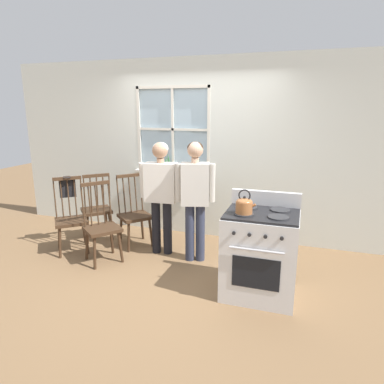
% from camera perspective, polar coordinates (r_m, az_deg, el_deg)
% --- Properties ---
extents(ground_plane, '(16.00, 16.00, 0.00)m').
position_cam_1_polar(ground_plane, '(4.38, -4.43, -12.96)').
color(ground_plane, brown).
extents(wall_back, '(6.40, 0.16, 2.70)m').
position_cam_1_polar(wall_back, '(5.25, 1.48, 6.82)').
color(wall_back, silver).
rests_on(wall_back, ground_plane).
extents(chair_by_window, '(0.58, 0.58, 1.04)m').
position_cam_1_polar(chair_by_window, '(5.06, -19.53, -4.41)').
color(chair_by_window, '#3D2819').
rests_on(chair_by_window, ground_plane).
extents(chair_near_wall, '(0.57, 0.58, 1.04)m').
position_cam_1_polar(chair_near_wall, '(4.62, -14.81, -5.77)').
color(chair_near_wall, '#3D2819').
rests_on(chair_near_wall, ground_plane).
extents(chair_center_cluster, '(0.58, 0.58, 1.04)m').
position_cam_1_polar(chair_center_cluster, '(5.41, -15.60, -2.94)').
color(chair_center_cluster, '#3D2819').
rests_on(chair_center_cluster, ground_plane).
extents(chair_near_stove, '(0.58, 0.58, 1.04)m').
position_cam_1_polar(chair_near_stove, '(5.04, -9.57, -3.84)').
color(chair_near_stove, '#3D2819').
rests_on(chair_near_stove, ground_plane).
extents(person_elderly_left, '(0.58, 0.25, 1.54)m').
position_cam_1_polar(person_elderly_left, '(4.59, -5.20, 0.81)').
color(person_elderly_left, black).
rests_on(person_elderly_left, ground_plane).
extents(person_teen_center, '(0.52, 0.30, 1.57)m').
position_cam_1_polar(person_teen_center, '(4.34, 0.52, 0.14)').
color(person_teen_center, '#2D3347').
rests_on(person_teen_center, ground_plane).
extents(stove, '(0.75, 0.68, 1.08)m').
position_cam_1_polar(stove, '(3.75, 11.31, -9.95)').
color(stove, silver).
rests_on(stove, ground_plane).
extents(kettle, '(0.21, 0.17, 0.25)m').
position_cam_1_polar(kettle, '(3.47, 8.69, -2.17)').
color(kettle, '#A86638').
rests_on(kettle, stove).
extents(potted_plant, '(0.17, 0.17, 0.29)m').
position_cam_1_polar(potted_plant, '(5.38, -4.20, 4.28)').
color(potted_plant, '#935B3D').
rests_on(potted_plant, wall_back).
extents(handbag, '(0.25, 0.25, 0.31)m').
position_cam_1_polar(handbag, '(5.18, -20.05, 0.72)').
color(handbag, black).
rests_on(handbag, chair_by_window).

